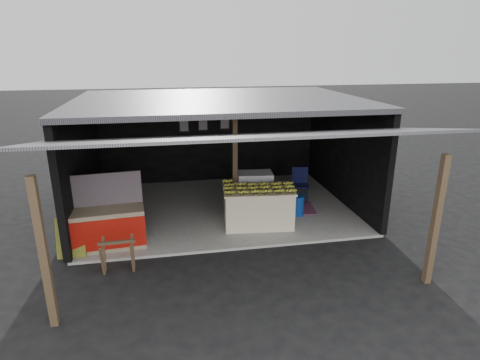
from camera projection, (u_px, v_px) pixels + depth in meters
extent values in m
plane|color=black|center=(237.00, 250.00, 8.78)|extent=(80.00, 80.00, 0.00)
cube|color=gray|center=(221.00, 207.00, 11.11)|extent=(7.00, 5.00, 0.06)
cube|color=black|center=(209.00, 136.00, 12.98)|extent=(7.00, 0.15, 2.90)
cube|color=black|center=(81.00, 162.00, 10.03)|extent=(0.15, 5.00, 2.90)
cube|color=black|center=(343.00, 150.00, 11.26)|extent=(0.15, 5.00, 2.90)
cube|color=#232326|center=(219.00, 100.00, 10.20)|extent=(7.20, 5.20, 0.12)
cube|color=#232326|center=(246.00, 137.00, 7.05)|extent=(7.40, 2.47, 0.48)
cube|color=brown|center=(235.00, 162.00, 10.15)|extent=(0.12, 0.12, 2.85)
cube|color=brown|center=(44.00, 255.00, 6.04)|extent=(0.12, 0.12, 2.50)
cube|color=brown|center=(436.00, 222.00, 7.20)|extent=(0.12, 0.12, 2.50)
cube|color=silver|center=(258.00, 208.00, 9.81)|extent=(1.73, 1.14, 0.89)
cube|color=silver|center=(258.00, 189.00, 9.67)|extent=(1.79, 1.21, 0.04)
cube|color=white|center=(255.00, 191.00, 10.79)|extent=(0.97, 0.70, 1.02)
cube|color=navy|center=(257.00, 193.00, 10.48)|extent=(0.72, 0.08, 0.31)
cube|color=#B21414|center=(257.00, 206.00, 10.59)|extent=(0.46, 0.06, 0.10)
cube|color=#998466|center=(109.00, 228.00, 8.72)|extent=(1.60, 0.81, 0.87)
cube|color=#B0140B|center=(106.00, 235.00, 8.40)|extent=(1.54, 0.16, 0.68)
cube|color=white|center=(106.00, 235.00, 8.39)|extent=(0.53, 0.06, 0.17)
cube|color=#1A1C50|center=(106.00, 189.00, 8.75)|extent=(1.55, 0.19, 0.73)
cube|color=black|center=(70.00, 238.00, 8.28)|extent=(0.56, 0.26, 0.83)
cube|color=brown|center=(102.00, 262.00, 7.62)|extent=(0.06, 0.26, 0.67)
cube|color=brown|center=(132.00, 259.00, 7.73)|extent=(0.06, 0.26, 0.67)
cube|color=brown|center=(104.00, 254.00, 7.93)|extent=(0.06, 0.26, 0.67)
cube|color=brown|center=(133.00, 251.00, 8.04)|extent=(0.06, 0.26, 0.67)
cube|color=brown|center=(117.00, 242.00, 7.74)|extent=(0.71, 0.08, 0.06)
cylinder|color=navy|center=(297.00, 206.00, 10.45)|extent=(0.34, 0.34, 0.51)
cylinder|color=#090C34|center=(294.00, 195.00, 11.24)|extent=(0.03, 0.03, 0.47)
cylinder|color=#090C34|center=(307.00, 196.00, 11.22)|extent=(0.03, 0.03, 0.47)
cylinder|color=#090C34|center=(293.00, 191.00, 11.59)|extent=(0.03, 0.03, 0.47)
cylinder|color=#090C34|center=(306.00, 191.00, 11.57)|extent=(0.03, 0.03, 0.47)
cube|color=#090C34|center=(300.00, 185.00, 11.33)|extent=(0.54, 0.54, 0.04)
cube|color=#090C34|center=(300.00, 175.00, 11.45)|extent=(0.45, 0.14, 0.48)
cube|color=#72194B|center=(286.00, 208.00, 10.97)|extent=(1.62, 1.20, 0.01)
cube|color=black|center=(184.00, 126.00, 12.62)|extent=(0.32, 0.03, 0.42)
cube|color=#4C4C59|center=(184.00, 126.00, 12.60)|extent=(0.26, 0.02, 0.34)
cube|color=black|center=(203.00, 124.00, 12.72)|extent=(0.32, 0.03, 0.42)
cube|color=#4C4C59|center=(203.00, 124.00, 12.70)|extent=(0.26, 0.02, 0.34)
cube|color=black|center=(225.00, 123.00, 12.84)|extent=(0.32, 0.03, 0.42)
cube|color=#4C4C59|center=(225.00, 123.00, 12.82)|extent=(0.26, 0.02, 0.34)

